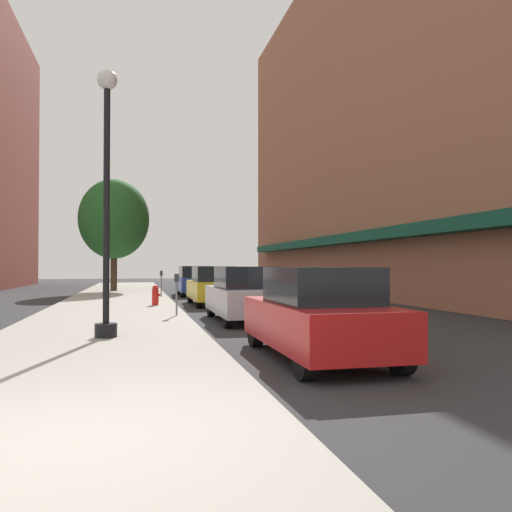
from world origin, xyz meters
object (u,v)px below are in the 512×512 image
object	(u,v)px
car_red	(318,314)
car_blue	(194,281)
car_silver	(244,295)
car_yellow	(212,286)
parking_meter_far	(161,280)
tree_near	(114,219)
fire_hydrant	(155,295)
lamppost	(107,197)
parking_meter_near	(177,289)

from	to	relation	value
car_red	car_blue	distance (m)	20.02
car_silver	car_yellow	xyz separation A→B (m)	(0.00, 6.62, 0.00)
parking_meter_far	tree_near	world-z (taller)	tree_near
fire_hydrant	tree_near	bearing A→B (deg)	99.59
car_yellow	car_blue	bearing A→B (deg)	91.63
lamppost	parking_meter_far	world-z (taller)	lamppost
tree_near	car_silver	xyz separation A→B (m)	(4.54, -17.89, -3.78)
lamppost	car_yellow	size ratio (longest dim) A/B	1.37
fire_hydrant	tree_near	distance (m)	13.20
parking_meter_far	tree_near	bearing A→B (deg)	110.89
tree_near	car_silver	world-z (taller)	tree_near
tree_near	car_red	bearing A→B (deg)	-79.43
parking_meter_far	car_blue	xyz separation A→B (m)	(1.95, 2.47, -0.14)
car_red	car_silver	size ratio (longest dim) A/B	1.00
parking_meter_far	car_red	distance (m)	17.66
lamppost	car_silver	world-z (taller)	lamppost
parking_meter_far	car_silver	distance (m)	11.28
fire_hydrant	car_red	world-z (taller)	car_red
car_red	car_yellow	bearing A→B (deg)	89.17
fire_hydrant	car_red	bearing A→B (deg)	-78.43
car_silver	car_blue	xyz separation A→B (m)	(0.00, 13.58, 0.00)
tree_near	car_silver	bearing A→B (deg)	-75.77
car_silver	lamppost	bearing A→B (deg)	-139.07
parking_meter_far	car_blue	world-z (taller)	car_blue
car_red	car_yellow	world-z (taller)	same
lamppost	car_blue	size ratio (longest dim) A/B	1.37
car_red	car_blue	size ratio (longest dim) A/B	1.00
fire_hydrant	car_silver	xyz separation A→B (m)	(2.45, -5.52, 0.29)
lamppost	tree_near	xyz separation A→B (m)	(-0.70, 21.39, 1.38)
parking_meter_far	car_blue	bearing A→B (deg)	51.75
fire_hydrant	tree_near	world-z (taller)	tree_near
tree_near	car_red	distance (m)	25.04
fire_hydrant	car_red	distance (m)	12.21
tree_near	car_blue	xyz separation A→B (m)	(4.54, -4.31, -3.78)
lamppost	tree_near	bearing A→B (deg)	91.86
lamppost	car_silver	size ratio (longest dim) A/B	1.37
parking_meter_near	car_red	bearing A→B (deg)	-75.56
parking_meter_near	car_silver	world-z (taller)	car_silver
lamppost	parking_meter_near	size ratio (longest dim) A/B	4.50
car_silver	parking_meter_near	bearing A→B (deg)	148.47
lamppost	parking_meter_near	xyz separation A→B (m)	(1.89, 4.63, -2.25)
car_silver	parking_meter_far	bearing A→B (deg)	98.64
car_red	parking_meter_near	bearing A→B (deg)	103.61
parking_meter_far	car_silver	world-z (taller)	car_silver
parking_meter_near	fire_hydrant	bearing A→B (deg)	96.48
parking_meter_near	tree_near	bearing A→B (deg)	98.78
lamppost	car_blue	bearing A→B (deg)	77.32
lamppost	car_blue	distance (m)	17.67
parking_meter_near	car_blue	xyz separation A→B (m)	(1.95, 12.45, -0.14)
fire_hydrant	parking_meter_near	distance (m)	4.43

